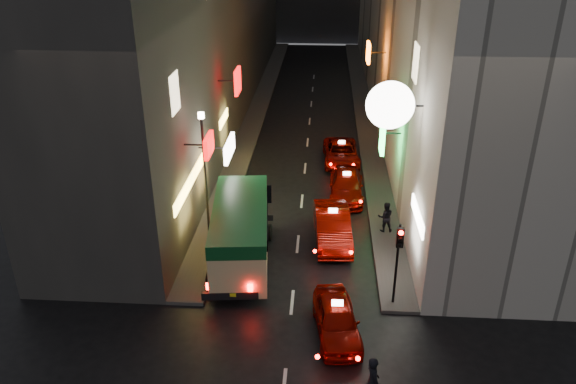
% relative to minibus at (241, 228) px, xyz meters
% --- Properties ---
extents(sidewalk_left, '(1.50, 52.00, 0.15)m').
position_rel_minibus_xyz_m(sidewalk_left, '(-1.84, 22.76, -1.70)').
color(sidewalk_left, '#413F3D').
rests_on(sidewalk_left, ground).
extents(sidewalk_right, '(1.50, 52.00, 0.15)m').
position_rel_minibus_xyz_m(sidewalk_right, '(6.66, 22.76, -1.70)').
color(sidewalk_right, '#413F3D').
rests_on(sidewalk_right, ground).
extents(minibus, '(2.93, 6.74, 2.82)m').
position_rel_minibus_xyz_m(minibus, '(0.00, 0.00, 0.00)').
color(minibus, '#D4BE84').
rests_on(minibus, ground).
extents(taxi_near, '(2.58, 4.95, 1.67)m').
position_rel_minibus_xyz_m(taxi_near, '(4.14, -4.50, -1.03)').
color(taxi_near, '#750600').
rests_on(taxi_near, ground).
extents(taxi_second, '(2.65, 5.68, 1.93)m').
position_rel_minibus_xyz_m(taxi_second, '(4.02, 2.23, -0.90)').
color(taxi_second, '#750600').
rests_on(taxi_second, ground).
extents(taxi_third, '(2.02, 4.78, 1.68)m').
position_rel_minibus_xyz_m(taxi_third, '(4.81, 7.03, -1.02)').
color(taxi_third, '#750600').
rests_on(taxi_third, ground).
extents(taxi_far, '(2.15, 4.82, 1.68)m').
position_rel_minibus_xyz_m(taxi_far, '(4.63, 11.83, -1.02)').
color(taxi_far, '#750600').
rests_on(taxi_far, ground).
extents(pedestrian_crossing, '(0.63, 0.77, 2.00)m').
position_rel_minibus_xyz_m(pedestrian_crossing, '(5.21, -7.71, -0.78)').
color(pedestrian_crossing, black).
rests_on(pedestrian_crossing, ground).
extents(pedestrian_sidewalk, '(0.68, 0.45, 1.73)m').
position_rel_minibus_xyz_m(pedestrian_sidewalk, '(6.57, 3.04, -0.76)').
color(pedestrian_sidewalk, black).
rests_on(pedestrian_sidewalk, sidewalk_right).
extents(traffic_light, '(0.26, 0.43, 3.50)m').
position_rel_minibus_xyz_m(traffic_light, '(6.41, -2.77, 0.91)').
color(traffic_light, black).
rests_on(traffic_light, sidewalk_right).
extents(lamp_post, '(0.28, 0.28, 6.22)m').
position_rel_minibus_xyz_m(lamp_post, '(-1.79, 1.76, 1.95)').
color(lamp_post, black).
rests_on(lamp_post, sidewalk_left).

